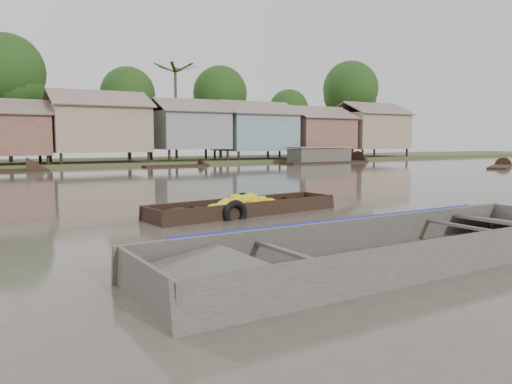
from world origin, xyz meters
TOP-DOWN VIEW (x-y plane):
  - ground at (0.00, 0.00)m, footprint 120.00×120.00m
  - riverbank at (3.03, 31.86)m, footprint 120.00×12.47m
  - banana_boat at (0.19, 3.50)m, footprint 5.34×1.90m
  - viewer_boat at (-0.11, -1.96)m, footprint 8.25×2.38m
  - distant_boats at (12.37, 24.14)m, footprint 47.53×15.44m

SIDE VIEW (x-z plane):
  - ground at x=0.00m, z-range 0.00..0.00m
  - viewer_boat at x=-0.11m, z-range -0.25..0.40m
  - banana_boat at x=0.19m, z-range -0.22..0.50m
  - distant_boats at x=12.37m, z-range -0.47..0.91m
  - riverbank at x=3.03m, z-range -2.04..8.18m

